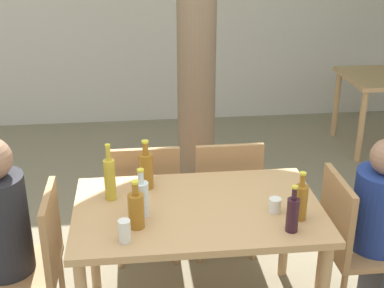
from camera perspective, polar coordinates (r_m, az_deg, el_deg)
dining_table_front at (r=3.00m, az=0.63°, el=-8.25°), size 1.36×0.85×0.77m
patio_chair_0 at (r=3.14m, az=-16.54°, el=-11.57°), size 0.44×0.44×0.89m
patio_chair_1 at (r=3.31m, az=16.72°, el=-9.56°), size 0.44×0.44×0.89m
patio_chair_2 at (r=3.64m, az=-4.90°, el=-5.43°), size 0.44×0.44×0.89m
patio_chair_3 at (r=3.69m, az=3.63°, el=-5.00°), size 0.44×0.44×0.89m
amber_bottle_0 at (r=3.11m, az=-4.92°, el=-2.75°), size 0.08×0.08×0.30m
water_bottle_1 at (r=2.84m, az=-5.40°, el=-5.73°), size 0.08×0.08×0.27m
wine_bottle_2 at (r=2.75m, az=10.69°, el=-7.32°), size 0.06×0.06×0.26m
amber_bottle_3 at (r=2.86m, az=11.51°, el=-5.98°), size 0.07×0.07×0.27m
amber_bottle_4 at (r=2.74m, az=-5.98°, el=-6.97°), size 0.08×0.08×0.26m
oil_cruet_5 at (r=3.01m, az=-8.76°, el=-3.61°), size 0.06×0.06×0.33m
drinking_glass_0 at (r=2.66m, az=-7.21°, el=-9.20°), size 0.06×0.06×0.12m
drinking_glass_1 at (r=2.92m, az=8.83°, el=-6.48°), size 0.07×0.07×0.08m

